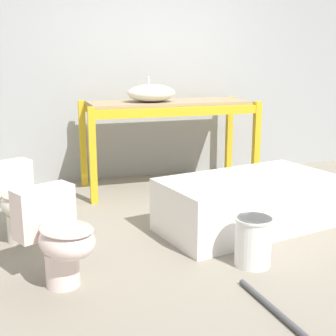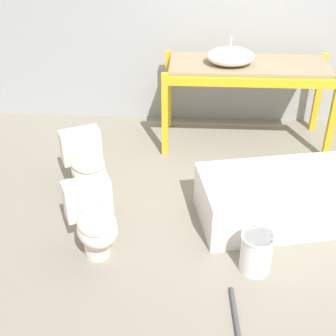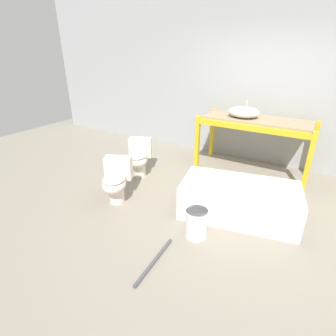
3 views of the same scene
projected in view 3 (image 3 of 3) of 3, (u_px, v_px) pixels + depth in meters
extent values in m
plane|color=gray|center=(224.00, 203.00, 3.83)|extent=(12.00, 12.00, 0.00)
cube|color=#9EA0A3|center=(270.00, 77.00, 4.67)|extent=(10.80, 0.08, 3.20)
cube|color=gold|center=(197.00, 143.00, 4.77)|extent=(0.07, 0.07, 0.99)
cube|color=gold|center=(308.00, 164.00, 3.92)|extent=(0.07, 0.07, 0.99)
cube|color=gold|center=(212.00, 133.00, 5.33)|extent=(0.07, 0.07, 0.99)
cube|color=gold|center=(312.00, 149.00, 4.47)|extent=(0.07, 0.07, 0.99)
cube|color=gold|center=(251.00, 128.00, 4.17)|extent=(1.83, 0.06, 0.09)
cube|color=gold|center=(261.00, 119.00, 4.73)|extent=(1.83, 0.06, 0.09)
cube|color=#998466|center=(257.00, 119.00, 4.42)|extent=(1.76, 0.64, 0.04)
ellipsoid|color=silver|center=(244.00, 112.00, 4.43)|extent=(0.52, 0.42, 0.19)
cylinder|color=silver|center=(247.00, 103.00, 4.46)|extent=(0.02, 0.02, 0.08)
cube|color=white|center=(239.00, 200.00, 3.47)|extent=(1.62, 1.04, 0.46)
cube|color=beige|center=(240.00, 191.00, 3.41)|extent=(1.52, 0.95, 0.19)
cylinder|color=silver|center=(117.00, 195.00, 3.83)|extent=(0.22, 0.22, 0.23)
ellipsoid|color=silver|center=(114.00, 184.00, 3.67)|extent=(0.48, 0.52, 0.23)
ellipsoid|color=#BBA7A3|center=(114.00, 179.00, 3.64)|extent=(0.46, 0.49, 0.03)
cube|color=silver|center=(119.00, 168.00, 3.87)|extent=(0.43, 0.33, 0.34)
cylinder|color=silver|center=(139.00, 169.00, 4.62)|extent=(0.22, 0.22, 0.23)
ellipsoid|color=silver|center=(138.00, 160.00, 4.47)|extent=(0.48, 0.52, 0.23)
ellipsoid|color=#B3AF9F|center=(138.00, 155.00, 4.44)|extent=(0.46, 0.49, 0.03)
cube|color=silver|center=(140.00, 147.00, 4.67)|extent=(0.43, 0.33, 0.34)
cylinder|color=white|center=(196.00, 223.00, 3.09)|extent=(0.26, 0.26, 0.36)
cylinder|color=white|center=(197.00, 211.00, 3.02)|extent=(0.28, 0.28, 0.02)
cylinder|color=#4C4C51|center=(154.00, 261.00, 2.76)|extent=(0.08, 0.75, 0.04)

